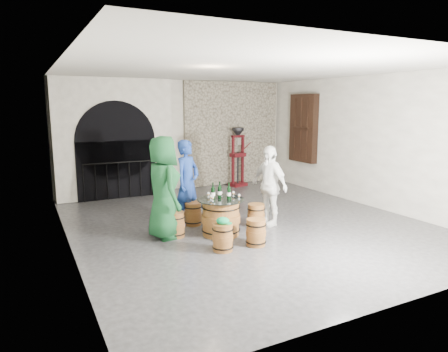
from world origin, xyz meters
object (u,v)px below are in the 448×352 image
barrel_stool_left (175,225)px  barrel_stool_near_left (223,237)px  barrel_stool_right (256,216)px  person_white (269,186)px  person_blue (187,182)px  wine_bottle_center (229,192)px  barrel_table (221,217)px  barrel_stool_far (193,214)px  wine_bottle_right (220,191)px  side_barrel (163,185)px  wine_bottle_left (213,193)px  person_green (163,188)px  barrel_stool_near_right (256,232)px  corking_press (238,152)px

barrel_stool_left → barrel_stool_near_left: bearing=-66.2°
barrel_stool_right → person_white: 0.68m
barrel_stool_near_left → person_blue: 1.92m
barrel_stool_near_left → wine_bottle_center: size_ratio=1.49×
person_blue → barrel_stool_left: bearing=-159.0°
barrel_table → barrel_stool_far: (-0.23, 0.84, -0.11)m
wine_bottle_right → barrel_stool_far: bearing=108.4°
barrel_stool_near_left → side_barrel: (0.46, 4.61, 0.06)m
wine_bottle_left → wine_bottle_center: size_ratio=1.00×
barrel_stool_left → wine_bottle_left: size_ratio=1.49×
person_green → barrel_table: bearing=-111.3°
barrel_stool_right → person_green: size_ratio=0.25×
barrel_stool_near_right → wine_bottle_left: bearing=116.1°
wine_bottle_left → corking_press: corking_press is taller
barrel_table → wine_bottle_center: size_ratio=2.81×
wine_bottle_left → wine_bottle_center: (0.27, -0.13, 0.00)m
barrel_table → barrel_stool_left: barrel_table is taller
person_blue → barrel_stool_right: bearing=-70.4°
barrel_stool_far → corking_press: 4.34m
barrel_stool_near_left → person_white: bearing=31.4°
barrel_stool_near_right → person_blue: person_blue is taller
barrel_stool_near_left → person_blue: size_ratio=0.27×
barrel_stool_near_left → barrel_table: bearing=65.7°
barrel_stool_near_left → person_green: bearing=120.6°
barrel_stool_near_left → person_white: (1.55, 0.95, 0.59)m
barrel_stool_near_left → wine_bottle_right: 1.13m
wine_bottle_right → barrel_stool_near_left: bearing=-113.3°
barrel_stool_left → wine_bottle_right: bearing=-12.3°
barrel_stool_near_right → person_white: 1.46m
barrel_stool_near_right → person_blue: 2.02m
barrel_stool_near_right → person_white: bearing=47.2°
person_green → wine_bottle_left: bearing=-110.8°
barrel_stool_right → wine_bottle_right: (-0.84, -0.02, 0.60)m
barrel_stool_right → barrel_stool_near_right: bearing=-121.6°
barrel_stool_far → person_white: bearing=-25.7°
barrel_stool_left → barrel_stool_far: 0.83m
person_green → barrel_stool_left: bearing=-111.3°
barrel_stool_near_right → corking_press: bearing=64.6°
barrel_stool_left → barrel_stool_near_right: same height
wine_bottle_left → barrel_table: bearing=-21.6°
side_barrel → wine_bottle_left: bearing=-93.6°
person_green → wine_bottle_right: size_ratio=5.94×
barrel_stool_right → corking_press: (1.74, 3.92, 0.81)m
barrel_stool_near_right → wine_bottle_right: 1.12m
barrel_stool_right → side_barrel: side_barrel is taller
barrel_stool_left → person_blue: size_ratio=0.27×
barrel_stool_near_left → person_white: 1.92m
barrel_stool_left → barrel_stool_right: bearing=-5.4°
person_blue → side_barrel: bearing=50.2°
person_white → wine_bottle_right: size_ratio=5.13×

